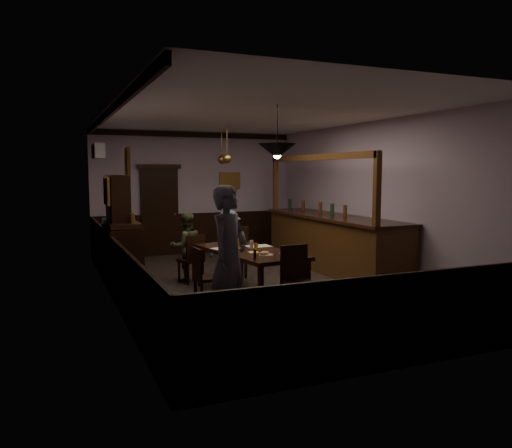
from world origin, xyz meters
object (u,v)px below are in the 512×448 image
chair_far_right (235,250)px  coffee_cup (284,250)px  person_seated_left (186,247)px  pendant_iron (277,151)px  person_seated_right (229,243)px  dining_table (249,254)px  person_standing (229,256)px  chair_near (298,277)px  sideboard (121,241)px  pendant_brass_far (222,160)px  chair_far_left (193,257)px  pendant_brass_mid (227,159)px  soda_can (256,247)px  bar_counter (332,241)px  chair_side (204,274)px

chair_far_right → coffee_cup: bearing=92.1°
person_seated_left → pendant_iron: 2.93m
person_seated_right → chair_far_right: bearing=80.5°
coffee_cup → pendant_iron: pendant_iron is taller
dining_table → person_standing: bearing=-121.5°
chair_near → person_standing: 1.13m
person_seated_right → sideboard: bearing=-15.0°
pendant_iron → pendant_brass_far: same height
chair_far_left → pendant_brass_mid: size_ratio=1.10×
soda_can → sideboard: bearing=138.9°
pendant_brass_mid → chair_near: bearing=-94.1°
coffee_cup → sideboard: 3.03m
person_seated_right → coffee_cup: bearing=78.2°
dining_table → bar_counter: bearing=28.7°
pendant_iron → pendant_brass_far: size_ratio=0.97×
chair_far_right → person_seated_left: (-0.92, 0.15, 0.09)m
pendant_iron → pendant_brass_mid: same height
chair_far_right → person_standing: (-1.10, -2.71, 0.38)m
chair_near → bar_counter: bearing=48.9°
bar_counter → pendant_iron: size_ratio=5.38×
chair_far_right → sideboard: sideboard is taller
chair_near → chair_side: bearing=136.8°
person_seated_right → coffee_cup: person_seated_right is taller
person_seated_left → coffee_cup: person_seated_left is taller
chair_far_left → bar_counter: bearing=165.2°
chair_far_left → sideboard: bearing=-33.5°
chair_near → person_seated_right: person_seated_right is taller
sideboard → pendant_iron: (1.95, -2.35, 1.54)m
chair_near → chair_side: size_ratio=1.11×
chair_near → bar_counter: size_ratio=0.23×
person_standing → pendant_brass_mid: 4.26m
chair_far_left → coffee_cup: chair_far_left is taller
dining_table → sideboard: 2.41m
soda_can → chair_far_left: bearing=118.3°
soda_can → bar_counter: bearing=31.3°
dining_table → chair_far_left: chair_far_left is taller
chair_near → pendant_iron: (-0.09, 0.51, 1.78)m
chair_near → sideboard: 3.53m
chair_far_right → person_seated_right: size_ratio=0.78×
chair_far_left → chair_side: size_ratio=1.00×
sideboard → bar_counter: 4.22m
person_standing → coffee_cup: size_ratio=23.17×
chair_near → coffee_cup: (0.16, 0.78, 0.26)m
chair_far_right → bar_counter: (2.12, -0.02, 0.05)m
soda_can → dining_table: bearing=126.0°
person_seated_left → pendant_brass_far: bearing=-132.3°
coffee_cup → soda_can: soda_can is taller
pendant_brass_mid → chair_side: bearing=-116.4°
sideboard → pendant_brass_far: 3.42m
sideboard → soda_can: bearing=-41.1°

